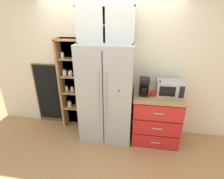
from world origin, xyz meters
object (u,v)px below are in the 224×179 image
Objects in this scene: microwave at (170,88)px; coffee_maker at (144,86)px; bottle_amber at (159,89)px; chalkboard_menu at (49,94)px; mug_red at (153,93)px; refrigerator at (107,94)px; bottle_green at (159,90)px.

microwave is 1.42× the size of coffee_maker.
chalkboard_menu is (-2.25, 0.27, -0.39)m from bottle_amber.
mug_red is 0.09× the size of chalkboard_menu.
bottle_amber is (0.92, 0.02, 0.15)m from refrigerator.
bottle_green is 0.98× the size of bottle_amber.
bottle_green is 2.30m from chalkboard_menu.
chalkboard_menu is at bearing 171.68° from bottle_green.
mug_red is (-0.29, -0.08, -0.09)m from microwave.
bottle_amber is at bearing 17.66° from mug_red.
mug_red is (0.82, -0.01, 0.07)m from refrigerator.
microwave reaches higher than mug_red.
microwave is 2.47m from chalkboard_menu.
mug_red is at bearing 168.05° from bottle_green.
refrigerator is at bearing 177.91° from bottle_green.
coffee_maker is at bearing -174.53° from microwave.
microwave is (1.11, 0.07, 0.16)m from refrigerator.
refrigerator reaches higher than coffee_maker.
chalkboard_menu is (-2.43, 0.23, -0.40)m from microwave.
bottle_green reaches higher than microwave.
mug_red is (0.15, -0.04, -0.11)m from coffee_maker.
refrigerator is 1.38m from chalkboard_menu.
coffee_maker is 1.13× the size of bottle_amber.
coffee_maker reaches higher than bottle_amber.
bottle_amber is (0.26, -0.00, -0.04)m from coffee_maker.
refrigerator is at bearing -12.56° from chalkboard_menu.
bottle_amber reaches higher than microwave.
bottle_amber is at bearing -0.65° from coffee_maker.
chalkboard_menu is at bearing 174.63° from microwave.
mug_red is at bearing -162.34° from bottle_amber.
chalkboard_menu reaches higher than coffee_maker.
bottle_green is at bearing -8.32° from chalkboard_menu.
bottle_amber is (-0.18, -0.04, -0.01)m from microwave.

